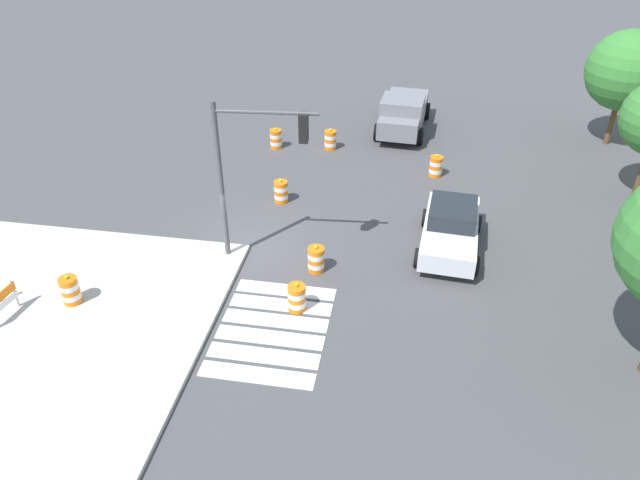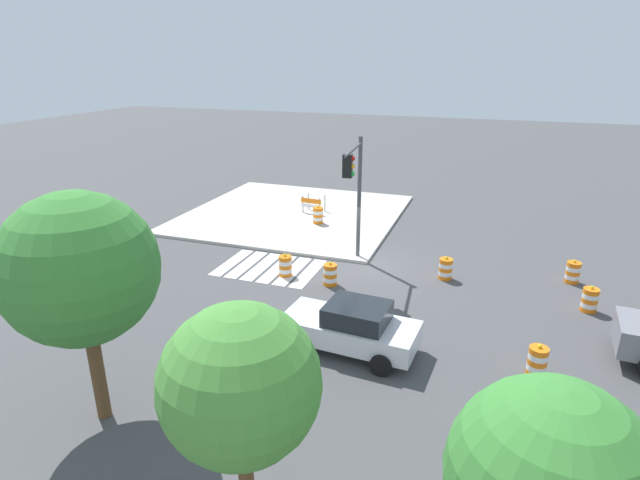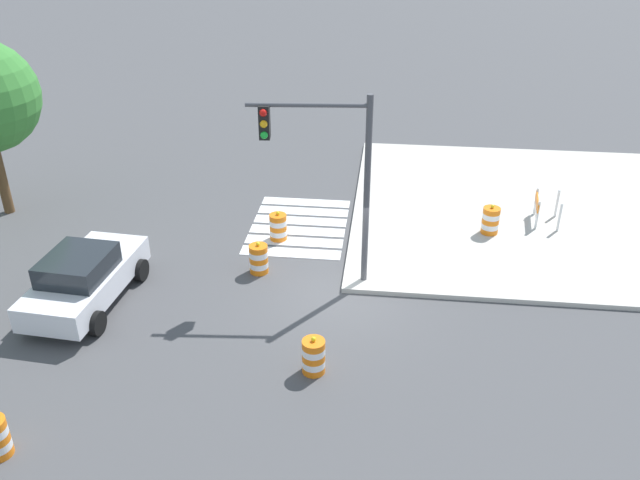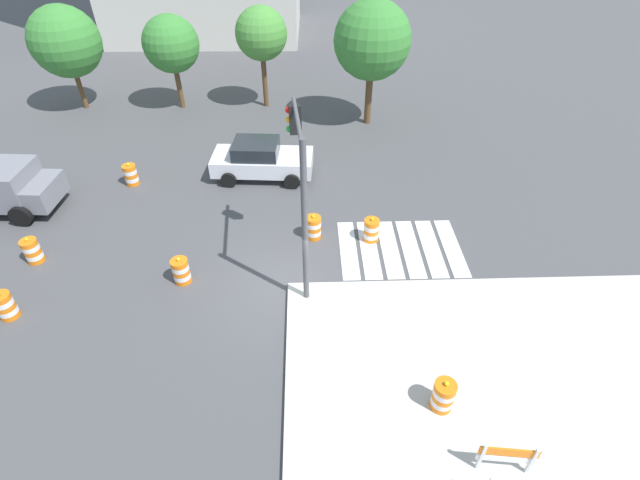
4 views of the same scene
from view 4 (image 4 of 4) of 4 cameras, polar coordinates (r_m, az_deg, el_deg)
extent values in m
plane|color=#474749|center=(15.58, -3.87, -5.62)|extent=(120.00, 120.00, 0.00)
cube|color=#BCB7AD|center=(13.13, 25.19, -23.06)|extent=(12.00, 12.00, 0.15)
cube|color=silver|center=(16.95, 3.45, -1.14)|extent=(0.60, 3.20, 0.02)
cube|color=silver|center=(17.03, 5.96, -1.08)|extent=(0.60, 3.20, 0.02)
cube|color=silver|center=(17.14, 8.45, -1.03)|extent=(0.60, 3.20, 0.02)
cube|color=silver|center=(17.28, 10.90, -0.97)|extent=(0.60, 3.20, 0.02)
cube|color=silver|center=(17.46, 13.31, -0.91)|extent=(0.60, 3.20, 0.02)
cube|color=silver|center=(17.66, 15.66, -0.85)|extent=(0.60, 3.20, 0.02)
cube|color=silver|center=(20.85, -6.95, 9.37)|extent=(4.43, 2.16, 0.70)
cube|color=#1E2328|center=(20.57, -7.79, 10.93)|extent=(2.02, 1.74, 0.60)
cylinder|color=black|center=(21.67, -2.95, 9.79)|extent=(0.68, 0.29, 0.66)
cylinder|color=black|center=(20.05, -3.41, 7.11)|extent=(0.68, 0.29, 0.66)
cylinder|color=black|center=(22.08, -10.05, 9.81)|extent=(0.68, 0.29, 0.66)
cylinder|color=black|center=(20.48, -11.01, 7.18)|extent=(0.68, 0.29, 0.66)
cube|color=slate|center=(21.91, -33.68, 5.68)|extent=(2.05, 2.14, 1.50)
cube|color=slate|center=(21.43, -30.99, 5.10)|extent=(1.54, 2.00, 0.90)
cylinder|color=black|center=(22.51, -30.12, 5.63)|extent=(0.86, 0.36, 0.84)
cylinder|color=black|center=(21.12, -32.49, 2.49)|extent=(0.86, 0.36, 0.84)
cylinder|color=orange|center=(17.43, -0.78, 0.60)|extent=(0.56, 0.56, 0.18)
cylinder|color=white|center=(17.31, -0.79, 1.07)|extent=(0.56, 0.56, 0.18)
cylinder|color=orange|center=(17.20, -0.79, 1.54)|extent=(0.56, 0.56, 0.18)
cylinder|color=white|center=(17.09, -0.80, 2.01)|extent=(0.56, 0.56, 0.18)
cylinder|color=orange|center=(16.99, -0.80, 2.50)|extent=(0.56, 0.56, 0.18)
sphere|color=yellow|center=(16.90, -0.81, 2.91)|extent=(0.12, 0.12, 0.12)
cylinder|color=orange|center=(17.43, -33.43, -7.48)|extent=(0.56, 0.56, 0.18)
cylinder|color=white|center=(17.32, -33.64, -7.06)|extent=(0.56, 0.56, 0.18)
cylinder|color=orange|center=(17.21, -33.85, -6.64)|extent=(0.56, 0.56, 0.18)
cylinder|color=white|center=(17.10, -34.07, -6.21)|extent=(0.56, 0.56, 0.18)
cylinder|color=orange|center=(16.99, -34.28, -5.78)|extent=(0.56, 0.56, 0.18)
cylinder|color=orange|center=(16.32, -16.26, -4.55)|extent=(0.56, 0.56, 0.18)
cylinder|color=white|center=(16.20, -16.38, -4.09)|extent=(0.56, 0.56, 0.18)
cylinder|color=orange|center=(16.08, -16.49, -3.62)|extent=(0.56, 0.56, 0.18)
cylinder|color=white|center=(15.96, -16.61, -3.14)|extent=(0.56, 0.56, 0.18)
cylinder|color=orange|center=(15.85, -16.73, -2.66)|extent=(0.56, 0.56, 0.18)
sphere|color=yellow|center=(15.75, -16.82, -2.26)|extent=(0.12, 0.12, 0.12)
cylinder|color=orange|center=(19.18, -31.16, -1.95)|extent=(0.56, 0.56, 0.18)
cylinder|color=white|center=(19.08, -31.34, -1.54)|extent=(0.56, 0.56, 0.18)
cylinder|color=orange|center=(18.98, -31.51, -1.13)|extent=(0.56, 0.56, 0.18)
cylinder|color=white|center=(18.88, -31.70, -0.71)|extent=(0.56, 0.56, 0.18)
cylinder|color=orange|center=(18.78, -31.88, -0.29)|extent=(0.56, 0.56, 0.18)
sphere|color=yellow|center=(18.70, -32.03, 0.07)|extent=(0.12, 0.12, 0.12)
cylinder|color=orange|center=(17.40, 6.16, 0.26)|extent=(0.56, 0.56, 0.18)
cylinder|color=white|center=(17.28, 6.20, 0.72)|extent=(0.56, 0.56, 0.18)
cylinder|color=orange|center=(17.17, 6.24, 1.19)|extent=(0.56, 0.56, 0.18)
cylinder|color=white|center=(17.06, 6.28, 1.67)|extent=(0.56, 0.56, 0.18)
cylinder|color=orange|center=(16.95, 6.32, 2.15)|extent=(0.56, 0.56, 0.18)
sphere|color=yellow|center=(16.87, 6.36, 2.56)|extent=(0.12, 0.12, 0.12)
cylinder|color=orange|center=(21.96, -21.73, 6.55)|extent=(0.56, 0.56, 0.18)
cylinder|color=white|center=(21.87, -21.84, 6.95)|extent=(0.56, 0.56, 0.18)
cylinder|color=orange|center=(21.78, -21.96, 7.35)|extent=(0.56, 0.56, 0.18)
cylinder|color=white|center=(21.70, -22.07, 7.75)|extent=(0.56, 0.56, 0.18)
cylinder|color=orange|center=(21.61, -22.19, 8.15)|extent=(0.56, 0.56, 0.18)
sphere|color=yellow|center=(21.54, -22.28, 8.49)|extent=(0.12, 0.12, 0.12)
cylinder|color=orange|center=(12.96, 14.45, -18.66)|extent=(0.56, 0.56, 0.18)
cylinder|color=white|center=(12.81, 14.58, -18.23)|extent=(0.56, 0.56, 0.18)
cylinder|color=orange|center=(12.66, 14.72, -17.78)|extent=(0.56, 0.56, 0.18)
cylinder|color=white|center=(12.52, 14.86, -17.33)|extent=(0.56, 0.56, 0.18)
cylinder|color=orange|center=(12.37, 15.00, -16.87)|extent=(0.56, 0.56, 0.18)
sphere|color=yellow|center=(12.25, 15.12, -16.47)|extent=(0.12, 0.12, 0.12)
cube|color=silver|center=(12.03, 18.97, -23.58)|extent=(0.08, 0.08, 1.00)
cube|color=silver|center=(12.36, 24.33, -23.23)|extent=(0.08, 0.08, 1.00)
cube|color=orange|center=(11.98, 21.97, -22.77)|extent=(1.30, 0.20, 0.28)
cube|color=white|center=(12.24, 21.61, -23.45)|extent=(1.30, 0.20, 0.20)
cylinder|color=#4C4C51|center=(13.20, -1.86, 1.52)|extent=(0.18, 0.18, 5.50)
cylinder|color=#4C4C51|center=(13.29, -2.72, 14.17)|extent=(0.39, 3.20, 0.12)
cube|color=black|center=(14.49, -3.02, 14.42)|extent=(0.38, 0.31, 0.90)
sphere|color=red|center=(14.36, -3.85, 15.46)|extent=(0.20, 0.20, 0.20)
sphere|color=#F2A514|center=(14.48, -3.80, 14.37)|extent=(0.20, 0.20, 0.20)
sphere|color=green|center=(14.61, -3.75, 13.31)|extent=(0.20, 0.20, 0.20)
cylinder|color=brown|center=(27.41, -6.73, 18.73)|extent=(0.27, 0.27, 2.95)
sphere|color=#478C38|center=(26.66, -7.15, 23.59)|extent=(2.70, 2.70, 2.70)
cylinder|color=brown|center=(30.16, -27.07, 16.16)|extent=(0.27, 0.27, 2.30)
sphere|color=#387F33|center=(29.46, -28.51, 20.37)|extent=(3.59, 3.59, 3.59)
cylinder|color=brown|center=(25.34, 5.91, 16.97)|extent=(0.35, 0.35, 2.89)
sphere|color=#387F33|center=(24.44, 6.36, 22.93)|extent=(3.72, 3.72, 3.72)
cylinder|color=brown|center=(28.27, -16.73, 17.47)|extent=(0.28, 0.28, 2.40)
sphere|color=#387F33|center=(27.58, -17.63, 21.72)|extent=(2.91, 2.91, 2.91)
camera|label=1|loc=(22.96, 51.06, 29.79)|focal=33.14mm
camera|label=2|loc=(32.34, -14.76, 34.61)|focal=28.58mm
camera|label=3|loc=(19.31, -65.93, 16.43)|focal=37.22mm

